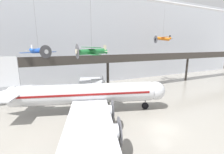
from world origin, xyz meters
TOP-DOWN VIEW (x-y plane):
  - ground_plane at (0.00, 0.00)m, footprint 260.00×260.00m
  - hangar_back_wall at (0.00, 32.62)m, footprint 140.00×3.00m
  - mezzanine_walkway at (0.00, 20.26)m, footprint 110.00×3.20m
  - airliner_silver_main at (-9.31, 10.26)m, footprint 30.28×35.18m
  - suspended_plane_green_biplane at (-7.14, 12.12)m, footprint 6.09×7.48m
  - suspended_plane_blue_trainer at (-16.23, 20.38)m, footprint 6.95×6.25m
  - suspended_plane_orange_highwing at (19.41, 22.37)m, footprint 5.58×6.73m

SIDE VIEW (x-z plane):
  - ground_plane at x=0.00m, z-range 0.00..0.00m
  - airliner_silver_main at x=-9.31m, z-range -1.62..8.79m
  - mezzanine_walkway at x=0.00m, z-range 3.30..13.20m
  - suspended_plane_blue_trainer at x=-16.23m, z-range 4.34..17.71m
  - suspended_plane_green_biplane at x=-7.14m, z-range 4.47..17.65m
  - suspended_plane_orange_highwing at x=19.41m, z-range 9.12..19.43m
  - hangar_back_wall at x=0.00m, z-range 0.00..29.19m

